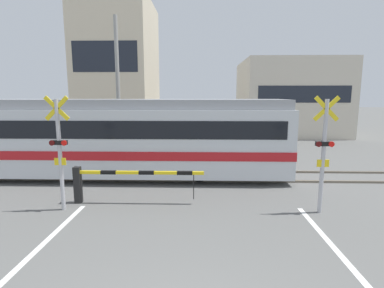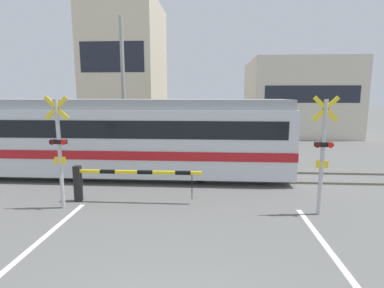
% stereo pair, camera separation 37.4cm
% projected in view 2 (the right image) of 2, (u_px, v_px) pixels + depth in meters
% --- Properties ---
extents(rail_track_near, '(50.00, 0.10, 0.08)m').
position_uv_depth(rail_track_near, '(194.00, 181.00, 11.34)').
color(rail_track_near, '#6B6051').
rests_on(rail_track_near, ground_plane).
extents(rail_track_far, '(50.00, 0.10, 0.08)m').
position_uv_depth(rail_track_far, '(196.00, 171.00, 12.75)').
color(rail_track_far, '#6B6051').
rests_on(rail_track_far, ground_plane).
extents(commuter_train, '(17.98, 2.76, 3.08)m').
position_uv_depth(commuter_train, '(64.00, 135.00, 12.13)').
color(commuter_train, silver).
rests_on(commuter_train, ground_plane).
extents(crossing_barrier_near, '(3.92, 0.20, 1.12)m').
position_uv_depth(crossing_barrier_near, '(110.00, 178.00, 9.08)').
color(crossing_barrier_near, black).
rests_on(crossing_barrier_near, ground_plane).
extents(crossing_barrier_far, '(3.92, 0.20, 1.12)m').
position_uv_depth(crossing_barrier_far, '(248.00, 147.00, 14.53)').
color(crossing_barrier_far, black).
rests_on(crossing_barrier_far, ground_plane).
extents(crossing_signal_left, '(0.68, 0.15, 3.23)m').
position_uv_depth(crossing_signal_left, '(59.00, 148.00, 8.42)').
color(crossing_signal_left, '#B2B2B7').
rests_on(crossing_signal_left, ground_plane).
extents(crossing_signal_right, '(0.68, 0.15, 3.23)m').
position_uv_depth(crossing_signal_right, '(323.00, 151.00, 7.95)').
color(crossing_signal_right, '#B2B2B7').
rests_on(crossing_signal_right, ground_plane).
extents(pedestrian, '(0.38, 0.22, 1.60)m').
position_uv_depth(pedestrian, '(218.00, 135.00, 17.65)').
color(pedestrian, brown).
rests_on(pedestrian, ground_plane).
extents(building_left_of_street, '(5.60, 7.97, 10.84)m').
position_uv_depth(building_left_of_street, '(127.00, 69.00, 25.52)').
color(building_left_of_street, beige).
rests_on(building_left_of_street, ground_plane).
extents(building_right_of_street, '(7.85, 7.97, 6.01)m').
position_uv_depth(building_right_of_street, '(296.00, 98.00, 24.98)').
color(building_right_of_street, beige).
rests_on(building_right_of_street, ground_plane).
extents(utility_pole_streetside, '(0.22, 0.22, 7.54)m').
position_uv_depth(utility_pole_streetside, '(123.00, 86.00, 16.94)').
color(utility_pole_streetside, gray).
rests_on(utility_pole_streetside, ground_plane).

